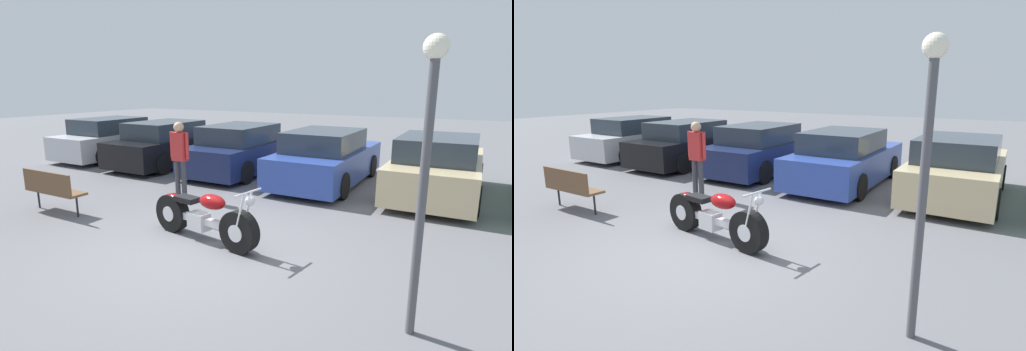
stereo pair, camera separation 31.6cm
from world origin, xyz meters
The scene contains 10 objects.
ground_plane centered at (0.00, 0.00, 0.00)m, with size 60.00×60.00×0.00m, color slate.
motorcycle centered at (-0.25, 0.46, 0.41)m, with size 2.25×0.77×1.02m.
parked_car_silver centered at (-7.90, 5.37, 0.67)m, with size 1.91×4.33×1.44m.
parked_car_black centered at (-5.21, 5.28, 0.67)m, with size 1.91×4.33×1.44m.
parked_car_navy centered at (-2.53, 5.51, 0.67)m, with size 1.91×4.33×1.44m.
parked_car_blue centered at (0.16, 5.33, 0.67)m, with size 1.91×4.33×1.44m.
parked_car_champagne centered at (2.84, 5.45, 0.67)m, with size 1.91×4.33×1.44m.
park_bench centered at (-3.79, 0.14, 0.54)m, with size 1.46×0.41×0.89m.
lamp_post centered at (3.21, -0.56, 1.94)m, with size 0.23×0.23×3.02m.
person_standing centered at (-2.31, 2.37, 1.05)m, with size 0.52×0.24×1.76m.
Camera 2 is at (3.91, -4.47, 2.55)m, focal length 28.00 mm.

